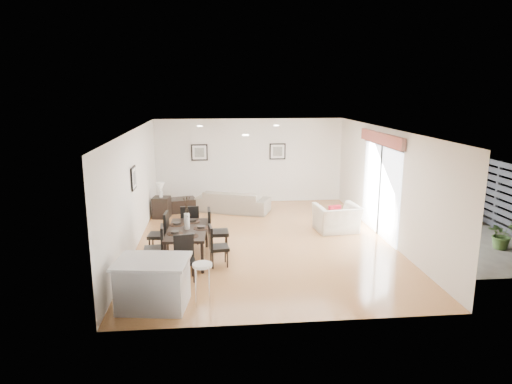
{
  "coord_description": "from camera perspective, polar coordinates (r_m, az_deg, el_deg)",
  "views": [
    {
      "loc": [
        -1.19,
        -10.49,
        3.6
      ],
      "look_at": [
        -0.14,
        0.4,
        1.13
      ],
      "focal_mm": 32.0,
      "sensor_mm": 36.0,
      "label": 1
    }
  ],
  "objects": [
    {
      "name": "courtyard",
      "position": [
        13.79,
        26.86,
        0.13
      ],
      "size": [
        6.0,
        6.0,
        2.0
      ],
      "color": "gray",
      "rests_on": "ground"
    },
    {
      "name": "bar_stool",
      "position": [
        7.84,
        -6.72,
        -9.59
      ],
      "size": [
        0.34,
        0.34,
        0.74
      ],
      "color": "white",
      "rests_on": "ground"
    },
    {
      "name": "dining_chair_enear",
      "position": [
        9.52,
        -5.11,
        -6.45
      ],
      "size": [
        0.44,
        0.44,
        0.87
      ],
      "rotation": [
        0.0,
        0.0,
        1.7
      ],
      "color": "black",
      "rests_on": "ground"
    },
    {
      "name": "vase",
      "position": [
        9.79,
        -8.64,
        -3.06
      ],
      "size": [
        0.86,
        1.36,
        0.71
      ],
      "color": "white",
      "rests_on": "dining_table"
    },
    {
      "name": "wall_front",
      "position": [
        6.97,
        4.67,
        -6.17
      ],
      "size": [
        6.0,
        0.04,
        2.7
      ],
      "primitive_type": "cube",
      "color": "white",
      "rests_on": "ground"
    },
    {
      "name": "kitchen_island",
      "position": [
        7.99,
        -12.74,
        -11.05
      ],
      "size": [
        1.31,
        1.08,
        0.84
      ],
      "rotation": [
        0.0,
        0.0,
        -0.14
      ],
      "color": "silver",
      "rests_on": "ground"
    },
    {
      "name": "table_lamp",
      "position": [
        13.19,
        -11.83,
        0.52
      ],
      "size": [
        0.22,
        0.22,
        0.42
      ],
      "color": "white",
      "rests_on": "side_table"
    },
    {
      "name": "framed_print_back_left",
      "position": [
        14.59,
        -7.09,
        4.93
      ],
      "size": [
        0.52,
        0.04,
        0.52
      ],
      "color": "black",
      "rests_on": "wall_back"
    },
    {
      "name": "side_table",
      "position": [
        13.32,
        -11.72,
        -1.89
      ],
      "size": [
        0.53,
        0.53,
        0.61
      ],
      "primitive_type": "cube",
      "rotation": [
        0.0,
        0.0,
        -0.18
      ],
      "color": "black",
      "rests_on": "ground"
    },
    {
      "name": "sliding_door",
      "position": [
        11.72,
        15.32,
        2.75
      ],
      "size": [
        0.12,
        2.7,
        2.57
      ],
      "color": "white",
      "rests_on": "wall_right"
    },
    {
      "name": "sofa",
      "position": [
        13.72,
        -2.87,
        -1.16
      ],
      "size": [
        2.32,
        1.56,
        0.63
      ],
      "primitive_type": "imported",
      "rotation": [
        0.0,
        0.0,
        2.78
      ],
      "color": "gray",
      "rests_on": "ground"
    },
    {
      "name": "dining_chair_foot",
      "position": [
        10.9,
        -8.27,
        -3.79
      ],
      "size": [
        0.45,
        0.45,
        0.95
      ],
      "rotation": [
        0.0,
        0.0,
        3.21
      ],
      "color": "black",
      "rests_on": "ground"
    },
    {
      "name": "coffee_table",
      "position": [
        13.92,
        -9.58,
        -1.63
      ],
      "size": [
        1.1,
        0.81,
        0.39
      ],
      "primitive_type": "cube",
      "rotation": [
        0.0,
        0.0,
        0.25
      ],
      "color": "black",
      "rests_on": "ground"
    },
    {
      "name": "ceiling",
      "position": [
        10.59,
        0.98,
        7.83
      ],
      "size": [
        6.0,
        8.0,
        0.02
      ],
      "primitive_type": "cube",
      "color": "white",
      "rests_on": "wall_back"
    },
    {
      "name": "wall_back",
      "position": [
        14.71,
        -0.8,
        3.91
      ],
      "size": [
        6.0,
        0.04,
        2.7
      ],
      "primitive_type": "cube",
      "color": "white",
      "rests_on": "ground"
    },
    {
      "name": "dining_chair_efar",
      "position": [
        10.29,
        -5.23,
        -4.52
      ],
      "size": [
        0.47,
        0.47,
        1.01
      ],
      "rotation": [
        0.0,
        0.0,
        1.61
      ],
      "color": "black",
      "rests_on": "ground"
    },
    {
      "name": "dining_table",
      "position": [
        9.89,
        -8.58,
        -4.97
      ],
      "size": [
        0.9,
        1.69,
        0.69
      ],
      "rotation": [
        0.0,
        0.0,
        -0.04
      ],
      "color": "black",
      "rests_on": "ground"
    },
    {
      "name": "courtyard_plant_b",
      "position": [
        13.62,
        25.26,
        -2.53
      ],
      "size": [
        0.43,
        0.43,
        0.61
      ],
      "primitive_type": "imported",
      "rotation": [
        0.0,
        0.0,
        0.3
      ],
      "color": "#3E5A26",
      "rests_on": "ground"
    },
    {
      "name": "framed_print_back_right",
      "position": [
        14.74,
        2.71,
        5.09
      ],
      "size": [
        0.52,
        0.04,
        0.52
      ],
      "color": "black",
      "rests_on": "wall_back"
    },
    {
      "name": "ground",
      "position": [
        11.15,
        0.93,
        -6.13
      ],
      "size": [
        8.0,
        8.0,
        0.0
      ],
      "primitive_type": "plane",
      "color": "tan",
      "rests_on": "ground"
    },
    {
      "name": "armchair",
      "position": [
        11.96,
        10.1,
        -3.27
      ],
      "size": [
        1.17,
        1.05,
        0.7
      ],
      "primitive_type": "imported",
      "rotation": [
        0.0,
        0.0,
        3.25
      ],
      "color": "beige",
      "rests_on": "ground"
    },
    {
      "name": "wall_right",
      "position": [
        11.52,
        15.96,
        0.95
      ],
      "size": [
        0.04,
        8.0,
        2.7
      ],
      "primitive_type": "cube",
      "color": "white",
      "rests_on": "ground"
    },
    {
      "name": "cushion",
      "position": [
        11.78,
        9.8,
        -2.43
      ],
      "size": [
        0.34,
        0.2,
        0.32
      ],
      "primitive_type": "cube",
      "rotation": [
        0.0,
        0.0,
        3.48
      ],
      "color": "#A81521",
      "rests_on": "armchair"
    },
    {
      "name": "dining_chair_wnear",
      "position": [
        9.6,
        -12.2,
        -6.44
      ],
      "size": [
        0.43,
        0.43,
        0.89
      ],
      "rotation": [
        0.0,
        0.0,
        -1.49
      ],
      "color": "black",
      "rests_on": "ground"
    },
    {
      "name": "dining_chair_head",
      "position": [
        8.96,
        -8.95,
        -7.8
      ],
      "size": [
        0.44,
        0.44,
        0.87
      ],
      "rotation": [
        0.0,
        0.0,
        0.14
      ],
      "color": "black",
      "rests_on": "ground"
    },
    {
      "name": "courtyard_plant_a",
      "position": [
        11.96,
        28.36,
        -4.67
      ],
      "size": [
        0.78,
        0.75,
        0.69
      ],
      "primitive_type": "imported",
      "rotation": [
        0.0,
        0.0,
        0.43
      ],
      "color": "#3E5A26",
      "rests_on": "ground"
    },
    {
      "name": "dining_chair_wfar",
      "position": [
        10.35,
        -11.67,
        -4.77
      ],
      "size": [
        0.47,
        0.47,
        0.96
      ],
      "rotation": [
        0.0,
        0.0,
        -1.65
      ],
      "color": "black",
      "rests_on": "ground"
    },
    {
      "name": "framed_print_left_wall",
      "position": [
        10.62,
        -15.05,
        1.69
      ],
      "size": [
        0.04,
        0.52,
        0.52
      ],
      "rotation": [
        0.0,
        0.0,
        1.57
      ],
      "color": "black",
      "rests_on": "wall_left"
    },
    {
      "name": "wall_left",
      "position": [
        10.88,
        -14.95,
        0.33
      ],
      "size": [
        0.04,
        8.0,
        2.7
      ],
      "primitive_type": "cube",
      "color": "white",
      "rests_on": "ground"
    }
  ]
}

